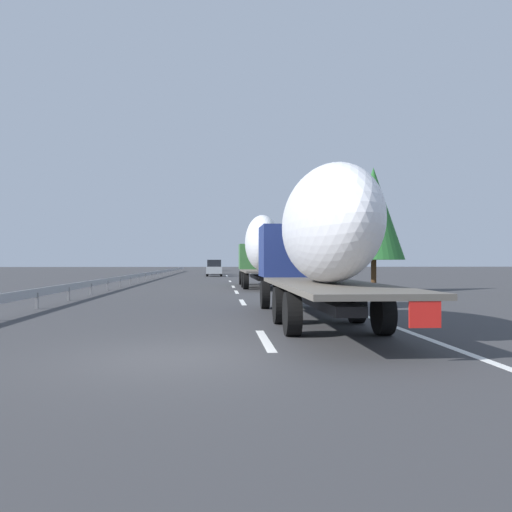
# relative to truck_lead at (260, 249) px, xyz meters

# --- Properties ---
(ground_plane) EXTENTS (260.00, 260.00, 0.00)m
(ground_plane) POSITION_rel_truck_lead_xyz_m (14.64, 3.60, -2.65)
(ground_plane) COLOR #38383A
(lane_stripe_0) EXTENTS (3.20, 0.20, 0.01)m
(lane_stripe_0) POSITION_rel_truck_lead_xyz_m (-23.36, 1.80, -2.65)
(lane_stripe_0) COLOR white
(lane_stripe_0) RESTS_ON ground_plane
(lane_stripe_1) EXTENTS (3.20, 0.20, 0.01)m
(lane_stripe_1) POSITION_rel_truck_lead_xyz_m (-12.53, 1.80, -2.65)
(lane_stripe_1) COLOR white
(lane_stripe_1) RESTS_ON ground_plane
(lane_stripe_2) EXTENTS (3.20, 0.20, 0.01)m
(lane_stripe_2) POSITION_rel_truck_lead_xyz_m (-4.97, 1.80, -2.65)
(lane_stripe_2) COLOR white
(lane_stripe_2) RESTS_ON ground_plane
(lane_stripe_3) EXTENTS (3.20, 0.20, 0.01)m
(lane_stripe_3) POSITION_rel_truck_lead_xyz_m (1.46, 1.80, -2.65)
(lane_stripe_3) COLOR white
(lane_stripe_3) RESTS_ON ground_plane
(lane_stripe_4) EXTENTS (3.20, 0.20, 0.01)m
(lane_stripe_4) POSITION_rel_truck_lead_xyz_m (11.65, 1.80, -2.65)
(lane_stripe_4) COLOR white
(lane_stripe_4) RESTS_ON ground_plane
(lane_stripe_5) EXTENTS (3.20, 0.20, 0.01)m
(lane_stripe_5) POSITION_rel_truck_lead_xyz_m (27.85, 1.80, -2.65)
(lane_stripe_5) COLOR white
(lane_stripe_5) RESTS_ON ground_plane
(lane_stripe_6) EXTENTS (3.20, 0.20, 0.01)m
(lane_stripe_6) POSITION_rel_truck_lead_xyz_m (31.87, 1.80, -2.65)
(lane_stripe_6) COLOR white
(lane_stripe_6) RESTS_ON ground_plane
(edge_line_right) EXTENTS (110.00, 0.20, 0.01)m
(edge_line_right) POSITION_rel_truck_lead_xyz_m (19.64, -1.90, -2.65)
(edge_line_right) COLOR white
(edge_line_right) RESTS_ON ground_plane
(truck_lead) EXTENTS (12.27, 2.55, 4.80)m
(truck_lead) POSITION_rel_truck_lead_xyz_m (0.00, 0.00, 0.00)
(truck_lead) COLOR #387038
(truck_lead) RESTS_ON ground_plane
(truck_trailing) EXTENTS (13.19, 2.55, 4.24)m
(truck_trailing) POSITION_rel_truck_lead_xyz_m (-20.30, -0.00, -0.22)
(truck_trailing) COLOR navy
(truck_trailing) RESTS_ON ground_plane
(car_white_van) EXTENTS (4.74, 1.80, 1.78)m
(car_white_van) POSITION_rel_truck_lead_xyz_m (64.98, 3.47, -1.74)
(car_white_van) COLOR white
(car_white_van) RESTS_ON ground_plane
(car_blue_sedan) EXTENTS (4.06, 1.85, 1.82)m
(car_blue_sedan) POSITION_rel_truck_lead_xyz_m (37.67, 3.46, -1.73)
(car_blue_sedan) COLOR #28479E
(car_blue_sedan) RESTS_ON ground_plane
(car_silver_hatch) EXTENTS (4.08, 1.90, 2.00)m
(car_silver_hatch) POSITION_rel_truck_lead_xyz_m (28.16, 3.36, -1.66)
(car_silver_hatch) COLOR #ADB2B7
(car_silver_hatch) RESTS_ON ground_plane
(road_sign) EXTENTS (0.10, 0.90, 3.07)m
(road_sign) POSITION_rel_truck_lead_xyz_m (18.98, -3.10, -0.52)
(road_sign) COLOR gray
(road_sign) RESTS_ON ground_plane
(tree_0) EXTENTS (3.15, 3.15, 4.88)m
(tree_0) POSITION_rel_truck_lead_xyz_m (32.35, -9.79, 0.41)
(tree_0) COLOR #472D19
(tree_0) RESTS_ON ground_plane
(tree_1) EXTENTS (3.57, 3.57, 7.29)m
(tree_1) POSITION_rel_truck_lead_xyz_m (-5.25, -6.22, 1.92)
(tree_1) COLOR #472D19
(tree_1) RESTS_ON ground_plane
(tree_2) EXTENTS (3.44, 3.44, 6.24)m
(tree_2) POSITION_rel_truck_lead_xyz_m (29.92, -7.87, 1.16)
(tree_2) COLOR #472D19
(tree_2) RESTS_ON ground_plane
(guardrail_median) EXTENTS (94.00, 0.10, 0.76)m
(guardrail_median) POSITION_rel_truck_lead_xyz_m (17.64, 9.60, -2.07)
(guardrail_median) COLOR #9EA0A5
(guardrail_median) RESTS_ON ground_plane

